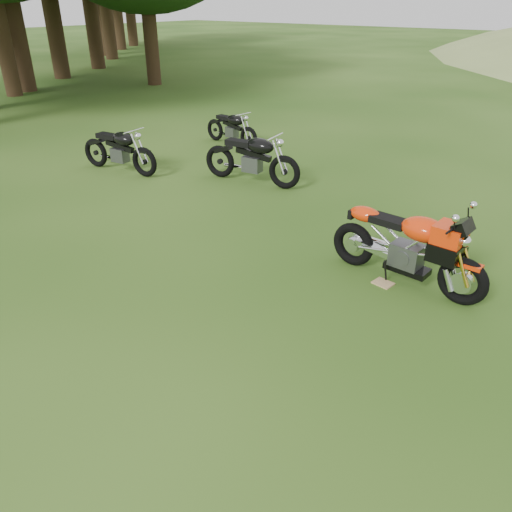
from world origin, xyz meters
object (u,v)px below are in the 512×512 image
Objects in this scene: vintage_moto_a at (251,156)px; vintage_moto_b at (118,148)px; sport_motorcycle at (407,240)px; vintage_moto_c at (231,127)px; plywood_board at (383,283)px.

vintage_moto_b is (-2.56, -1.14, -0.03)m from vintage_moto_a.
vintage_moto_c is at bearing 151.79° from sport_motorcycle.
vintage_moto_b is 3.07m from vintage_moto_c.
vintage_moto_a is 2.80m from vintage_moto_b.
plywood_board is at bearing -28.21° from vintage_moto_c.
vintage_moto_a is 2.88m from vintage_moto_c.
vintage_moto_c is (0.39, 3.04, -0.06)m from vintage_moto_b.
sport_motorcycle is at bearing -14.28° from vintage_moto_b.
sport_motorcycle is 6.50m from vintage_moto_b.
plywood_board is 0.14× the size of vintage_moto_c.
sport_motorcycle is 1.19× the size of vintage_moto_c.
sport_motorcycle is at bearing -34.22° from vintage_moto_a.
sport_motorcycle is 1.05× the size of vintage_moto_b.
sport_motorcycle is 8.23× the size of plywood_board.
vintage_moto_b is at bearing 177.39° from sport_motorcycle.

